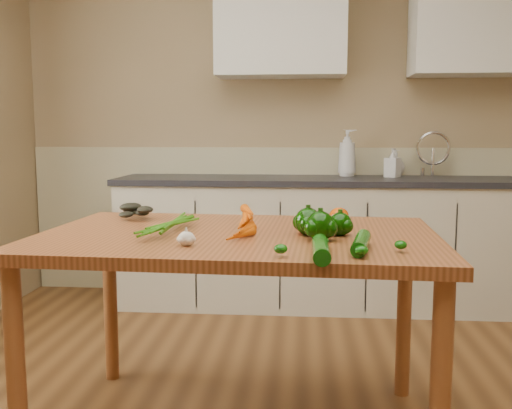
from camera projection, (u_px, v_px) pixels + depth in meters
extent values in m
cube|color=#9F865F|center=(295.00, 120.00, 4.23)|extent=(4.00, 0.02, 2.60)
cube|color=#BFB78F|center=(294.00, 221.00, 4.30)|extent=(3.98, 0.03, 1.10)
cube|color=beige|center=(322.00, 244.00, 4.00)|extent=(2.80, 0.60, 0.86)
cube|color=#29292E|center=(322.00, 180.00, 3.95)|extent=(2.84, 0.64, 0.04)
cube|color=#99999E|center=(438.00, 187.00, 3.89)|extent=(0.55, 0.42, 0.10)
cylinder|color=silver|center=(433.00, 160.00, 4.04)|extent=(0.02, 0.02, 0.24)
cube|color=silver|center=(281.00, 26.00, 3.97)|extent=(0.90, 0.35, 0.70)
cube|color=silver|center=(472.00, 23.00, 3.86)|extent=(0.80, 0.35, 0.70)
cube|color=brown|center=(238.00, 238.00, 2.22)|extent=(1.57, 1.05, 0.04)
cylinder|color=brown|center=(16.00, 375.00, 1.94)|extent=(0.07, 0.07, 0.78)
cylinder|color=brown|center=(440.00, 399.00, 1.77)|extent=(0.07, 0.07, 0.78)
cylinder|color=brown|center=(110.00, 302.00, 2.78)|extent=(0.07, 0.07, 0.78)
cylinder|color=brown|center=(404.00, 313.00, 2.61)|extent=(0.07, 0.07, 0.78)
imported|color=silver|center=(347.00, 153.00, 4.06)|extent=(0.15, 0.15, 0.33)
imported|color=silver|center=(393.00, 163.00, 3.97)|extent=(0.13, 0.13, 0.20)
imported|color=silver|center=(394.00, 163.00, 4.06)|extent=(0.20, 0.20, 0.19)
ellipsoid|color=silver|center=(186.00, 239.00, 1.96)|extent=(0.06, 0.06, 0.05)
sphere|color=black|center=(308.00, 222.00, 2.17)|extent=(0.10, 0.10, 0.10)
sphere|color=black|center=(340.00, 224.00, 2.15)|extent=(0.09, 0.09, 0.09)
sphere|color=black|center=(320.00, 226.00, 2.05)|extent=(0.10, 0.10, 0.10)
ellipsoid|color=#880C02|center=(304.00, 220.00, 2.35)|extent=(0.06, 0.06, 0.06)
ellipsoid|color=#C64304|center=(339.00, 216.00, 2.39)|extent=(0.08, 0.08, 0.08)
ellipsoid|color=#C64304|center=(337.00, 223.00, 2.29)|extent=(0.06, 0.06, 0.06)
cylinder|color=#094507|center=(361.00, 243.00, 1.88)|extent=(0.09, 0.26, 0.05)
cylinder|color=#094507|center=(321.00, 249.00, 1.77)|extent=(0.05, 0.25, 0.05)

